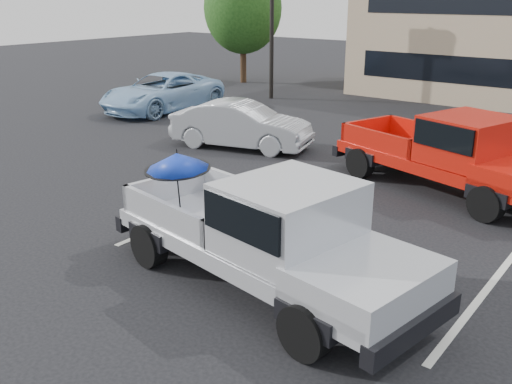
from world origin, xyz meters
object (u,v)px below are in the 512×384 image
tree_left (243,8)px  silver_sedan (241,125)px  red_pickup (461,152)px  silver_pickup (276,231)px  blue_suv (163,92)px

tree_left → silver_sedan: 13.75m
red_pickup → silver_pickup: bearing=-78.4°
silver_sedan → blue_suv: (-6.10, 2.57, 0.04)m
tree_left → silver_sedan: tree_left is taller
blue_suv → red_pickup: bearing=-12.9°
tree_left → red_pickup: size_ratio=1.00×
silver_pickup → red_pickup: bearing=93.6°
silver_sedan → silver_pickup: bearing=-152.8°
red_pickup → tree_left: bearing=161.8°
silver_pickup → blue_suv: (-12.13, 9.19, -0.32)m
tree_left → silver_pickup: bearing=-50.0°
silver_pickup → blue_suv: bearing=152.2°
tree_left → blue_suv: tree_left is taller
red_pickup → blue_suv: 13.09m
silver_pickup → silver_sedan: size_ratio=1.40×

